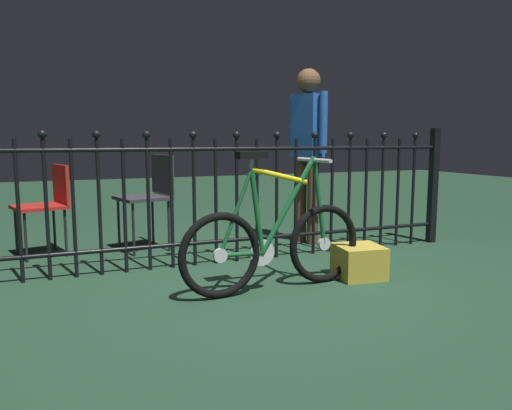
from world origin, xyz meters
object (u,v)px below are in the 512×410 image
(chair_charcoal, at_px, (151,191))
(display_crate, at_px, (359,262))
(person_visitor, at_px, (308,140))
(bicycle, at_px, (275,243))
(chair_red, at_px, (48,200))

(chair_charcoal, height_order, display_crate, chair_charcoal)
(display_crate, bearing_deg, person_visitor, 79.70)
(bicycle, distance_m, chair_red, 2.23)
(bicycle, xyz_separation_m, display_crate, (0.71, 0.04, -0.21))
(chair_charcoal, xyz_separation_m, display_crate, (1.25, -1.54, -0.43))
(chair_red, relative_size, person_visitor, 0.47)
(bicycle, xyz_separation_m, chair_red, (-1.43, 1.70, 0.16))
(chair_charcoal, bearing_deg, person_visitor, -11.08)
(chair_red, bearing_deg, person_visitor, -9.93)
(chair_red, relative_size, display_crate, 2.45)
(chair_charcoal, relative_size, display_crate, 2.70)
(person_visitor, bearing_deg, chair_charcoal, 168.92)
(bicycle, distance_m, display_crate, 0.74)
(chair_charcoal, bearing_deg, chair_red, 172.02)
(chair_red, xyz_separation_m, display_crate, (2.13, -1.67, -0.37))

